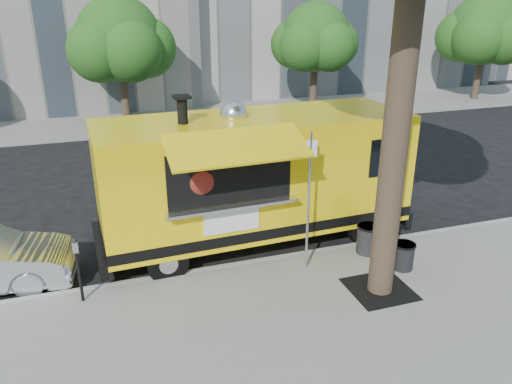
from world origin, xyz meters
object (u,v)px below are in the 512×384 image
Objects in this scene: parking_meter at (77,262)px; trash_bin_right at (403,255)px; far_tree_b at (119,39)px; sign_post at (309,194)px; far_tree_c at (315,37)px; far_tree_d at (485,29)px; food_truck at (254,176)px; trash_bin_left at (368,238)px.

parking_meter is 2.30× the size of trash_bin_right.
far_tree_b reaches higher than sign_post.
trash_bin_right is (1.95, -0.66, -1.39)m from sign_post.
sign_post is (2.55, -14.25, -1.98)m from far_tree_b.
far_tree_c is 0.92× the size of far_tree_d.
far_tree_b reaches higher than far_tree_c.
far_tree_b is 12.86m from food_truck.
sign_post is (-16.45, -14.15, -2.04)m from far_tree_d.
trash_bin_right is (0.35, -0.86, -0.04)m from trash_bin_left.
far_tree_d reaches higher than parking_meter.
parking_meter is (-2.00, -14.05, -2.85)m from far_tree_b.
parking_meter is (-4.55, 0.20, -0.87)m from sign_post.
sign_post reaches higher than trash_bin_right.
food_truck is at bearing -119.95° from far_tree_c.
sign_post is 4.55× the size of trash_bin_left.
parking_meter is at bearing -128.66° from far_tree_c.
far_tree_c is at bearing 65.19° from sign_post.
sign_post is at bearing -172.95° from trash_bin_left.
far_tree_c reaches higher than food_truck.
far_tree_d reaches higher than far_tree_c.
trash_bin_right is at bearing -68.15° from trash_bin_left.
sign_post is 2.48m from trash_bin_right.
far_tree_b is 1.83× the size of sign_post.
sign_post is at bearing -2.52° from parking_meter.
far_tree_b is at bearing 106.79° from trash_bin_right.
trash_bin_left is at bearing -73.53° from far_tree_b.
far_tree_b reaches higher than parking_meter.
trash_bin_right is at bearing -134.39° from far_tree_d.
far_tree_d is at bearing 33.60° from parking_meter.
parking_meter is at bearing -98.10° from far_tree_b.
trash_bin_right is at bearing -107.11° from far_tree_c.
far_tree_c is (9.00, -0.30, -0.12)m from far_tree_b.
far_tree_d is 1.88× the size of sign_post.
food_truck is (-7.05, -12.23, -2.00)m from far_tree_c.
far_tree_c is at bearing 72.89° from trash_bin_right.
food_truck reaches higher than trash_bin_left.
food_truck reaches higher than sign_post.
far_tree_d is 21.79m from sign_post.
far_tree_b is 14.48m from parking_meter.
far_tree_c is 7.90× the size of trash_bin_left.
far_tree_d reaches higher than sign_post.
trash_bin_right is at bearing -7.58° from parking_meter.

